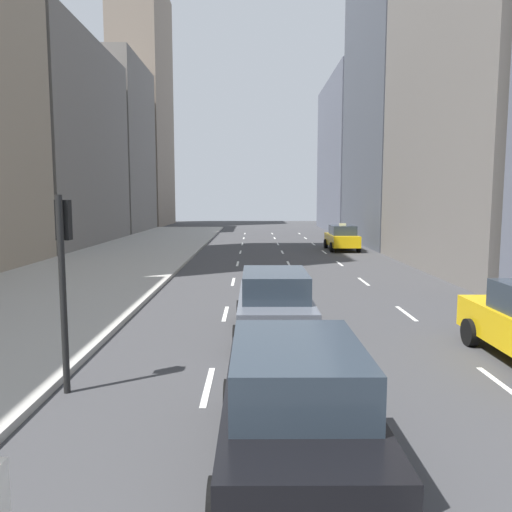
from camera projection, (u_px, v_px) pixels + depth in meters
sidewalk_left at (118, 260)px, 28.26m from camera, size 8.00×66.00×0.15m
lane_markings at (293, 272)px, 24.35m from camera, size 5.72×56.00×0.01m
building_row_left at (64, 87)px, 38.61m from camera, size 6.00×75.49×33.05m
building_row_right at (419, 70)px, 34.06m from camera, size 6.00×63.86×35.33m
taxi_lead at (342, 238)px, 34.49m from camera, size 2.02×4.40×1.87m
sedan_black_near at (274, 303)px, 12.68m from camera, size 2.02×4.53×1.73m
sedan_silver_behind at (295, 404)px, 6.42m from camera, size 2.02×4.57×1.76m
traffic_light_pole at (63, 261)px, 8.95m from camera, size 0.24×0.42×3.60m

